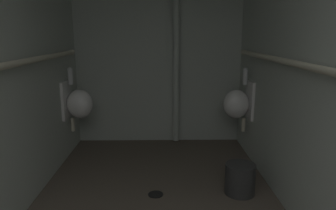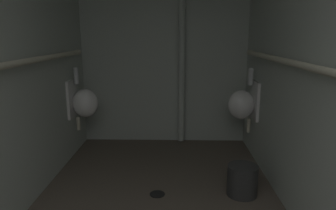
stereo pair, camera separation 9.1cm
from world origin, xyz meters
The scene contains 8 objects.
wall_right centered at (1.11, 2.19, 1.28)m, with size 0.06×4.50×2.56m, color #B2BBB1.
wall_back centered at (0.00, 4.41, 1.28)m, with size 2.28×0.06×2.56m, color #B2BBB1.
urinal_left_mid centered at (-0.93, 3.85, 0.65)m, with size 0.32×0.30×0.76m.
urinal_right_mid centered at (0.93, 3.81, 0.65)m, with size 0.32×0.30×0.76m.
supply_pipe_right centered at (1.02, 2.16, 1.22)m, with size 0.06×3.78×0.06m.
standpipe_back_wall centered at (0.23, 4.30, 1.28)m, with size 0.08×0.08×2.51m, color #B2BBB1.
floor_drain centered at (-0.01, 2.88, 0.00)m, with size 0.14×0.14×0.01m, color black.
waste_bin centered at (0.76, 2.90, 0.14)m, with size 0.27×0.27×0.28m, color #2D2D2D.
Camera 2 is at (0.15, 0.28, 1.43)m, focal length 33.43 mm.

